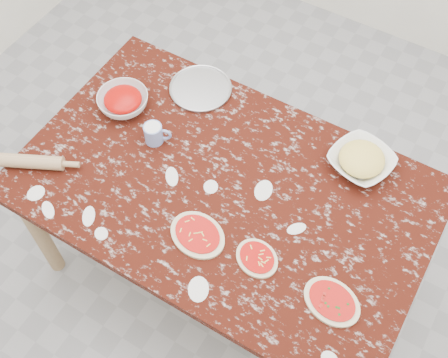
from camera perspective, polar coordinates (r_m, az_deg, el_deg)
ground at (r=2.85m, az=0.00°, el=-8.82°), size 4.00×4.00×0.00m
worktable at (r=2.26m, az=0.00°, el=-1.84°), size 1.60×1.00×0.75m
pizza_tray at (r=2.49m, az=-2.39°, el=9.12°), size 0.27×0.27×0.01m
sauce_bowl at (r=2.44m, az=-10.17°, el=7.74°), size 0.24×0.24×0.07m
cheese_bowl at (r=2.29m, az=13.71°, el=1.75°), size 0.30×0.30×0.06m
flour_mug at (r=2.30m, az=-7.08°, el=4.60°), size 0.11×0.08×0.09m
pizza_left at (r=2.08m, az=-2.70°, el=-5.66°), size 0.25×0.21×0.02m
pizza_mid at (r=2.04m, az=3.35°, el=-8.01°), size 0.20×0.18×0.02m
pizza_right at (r=2.01m, az=10.87°, el=-12.08°), size 0.24×0.20×0.02m
rolling_pin at (r=2.35m, az=-19.23°, el=1.69°), size 0.28×0.18×0.06m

